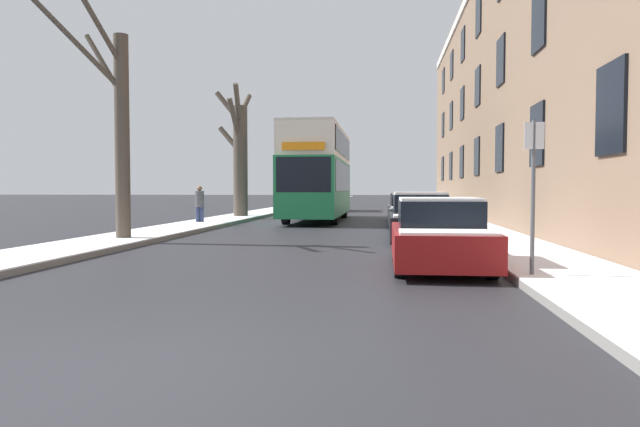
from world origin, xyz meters
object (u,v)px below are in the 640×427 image
parked_car_1 (420,218)px  oncoming_van (334,194)px  double_decker_bus (318,170)px  pedestrian_left_sidewalk (200,204)px  bare_tree_left_0 (118,127)px  parked_car_0 (439,236)px  parked_car_2 (411,212)px  bare_tree_left_1 (240,154)px  street_sign_post (533,191)px  parked_car_3 (406,208)px

parked_car_1 → oncoming_van: (-4.77, 23.82, 0.53)m
double_decker_bus → parked_car_1: double_decker_bus is taller
pedestrian_left_sidewalk → parked_car_1: bearing=128.1°
oncoming_van → pedestrian_left_sidewalk: (-4.29, -17.49, -0.26)m
bare_tree_left_0 → parked_car_0: size_ratio=1.74×
parked_car_2 → pedestrian_left_sidewalk: (-9.06, 0.60, 0.28)m
bare_tree_left_0 → bare_tree_left_1: bare_tree_left_1 is taller
parked_car_0 → oncoming_van: (-4.77, 30.10, 0.56)m
street_sign_post → double_decker_bus: bearing=107.1°
parked_car_2 → street_sign_post: bearing=-84.3°
double_decker_bus → oncoming_van: (-0.40, 13.17, -1.35)m
parked_car_3 → oncoming_van: size_ratio=0.79×
parked_car_3 → pedestrian_left_sidewalk: pedestrian_left_sidewalk is taller
bare_tree_left_0 → parked_car_2: size_ratio=1.51×
parked_car_1 → oncoming_van: 24.30m
bare_tree_left_1 → parked_car_1: bearing=-54.1°
parked_car_2 → street_sign_post: size_ratio=1.69×
double_decker_bus → parked_car_0: double_decker_bus is taller
double_decker_bus → parked_car_0: (4.37, -16.92, -1.90)m
parked_car_0 → oncoming_van: 30.48m
oncoming_van → bare_tree_left_0: bearing=-98.9°
parked_car_3 → pedestrian_left_sidewalk: (-9.06, -4.84, 0.30)m
double_decker_bus → pedestrian_left_sidewalk: size_ratio=6.12×
parked_car_3 → street_sign_post: bearing=-85.9°
oncoming_van → parked_car_1: bearing=-78.7°
double_decker_bus → oncoming_van: double_decker_bus is taller
double_decker_bus → parked_car_2: bearing=-48.3°
parked_car_3 → oncoming_van: oncoming_van is taller
double_decker_bus → bare_tree_left_1: bearing=161.4°
bare_tree_left_0 → pedestrian_left_sidewalk: size_ratio=4.01×
bare_tree_left_0 → parked_car_1: size_ratio=1.56×
bare_tree_left_0 → parked_car_0: (8.77, -4.47, -2.72)m
parked_car_0 → parked_car_3: 17.45m
parked_car_0 → parked_car_3: (0.00, 17.45, -0.01)m
bare_tree_left_0 → pedestrian_left_sidewalk: 8.50m
parked_car_2 → parked_car_3: (0.00, 5.44, -0.02)m
bare_tree_left_1 → pedestrian_left_sidewalk: bearing=-92.8°
parked_car_1 → parked_car_3: (-0.00, 11.17, -0.04)m
parked_car_1 → parked_car_2: parked_car_1 is taller
double_decker_bus → parked_car_0: 17.58m
parked_car_3 → oncoming_van: (-4.77, 12.65, 0.56)m
bare_tree_left_1 → parked_car_3: 9.26m
parked_car_1 → parked_car_3: parked_car_1 is taller
parked_car_2 → parked_car_0: bearing=-90.0°
bare_tree_left_1 → oncoming_van: 12.56m
parked_car_0 → oncoming_van: oncoming_van is taller
bare_tree_left_1 → oncoming_van: bare_tree_left_1 is taller
bare_tree_left_0 → parked_car_0: 10.22m
parked_car_1 → street_sign_post: (1.36, -7.94, 0.86)m
bare_tree_left_1 → parked_car_2: bearing=-36.1°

